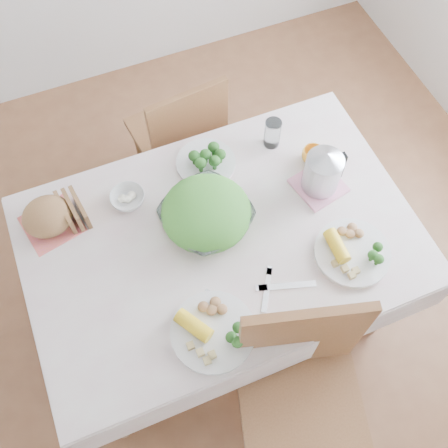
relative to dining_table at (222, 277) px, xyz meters
name	(u,v)px	position (x,y,z in m)	size (l,w,h in m)	color
floor	(222,306)	(0.00, 0.00, -0.38)	(3.60, 3.60, 0.00)	brown
dining_table	(222,277)	(0.00, 0.00, 0.00)	(1.40, 0.90, 0.75)	brown
tablecloth	(221,238)	(0.00, 0.00, 0.38)	(1.50, 1.00, 0.01)	silver
chair_near	(301,414)	(0.05, -0.67, 0.09)	(0.46, 0.46, 1.02)	brown
chair_far	(175,130)	(0.07, 0.80, 0.09)	(0.41, 0.41, 0.90)	brown
salad_bowl	(206,216)	(-0.03, 0.09, 0.43)	(0.33, 0.33, 0.08)	white
dinner_plate_left	(213,332)	(-0.17, -0.34, 0.40)	(0.30, 0.30, 0.02)	white
dinner_plate_right	(352,253)	(0.43, -0.25, 0.40)	(0.29, 0.29, 0.02)	white
broccoli_plate	(206,163)	(0.07, 0.34, 0.40)	(0.25, 0.25, 0.02)	beige
napkin	(52,224)	(-0.59, 0.30, 0.39)	(0.21, 0.21, 0.00)	#E0625B
bread_loaf	(48,217)	(-0.59, 0.30, 0.45)	(0.19, 0.18, 0.12)	brown
fruit_bowl	(128,198)	(-0.28, 0.29, 0.41)	(0.14, 0.14, 0.04)	white
yellow_mug	(312,156)	(0.49, 0.19, 0.42)	(0.09, 0.09, 0.07)	#FFA828
glass_tumbler	(272,133)	(0.37, 0.34, 0.45)	(0.07, 0.07, 0.13)	white
pink_tray	(319,185)	(0.45, 0.07, 0.40)	(0.18, 0.18, 0.01)	pink
electric_kettle	(323,169)	(0.45, 0.07, 0.51)	(0.15, 0.15, 0.20)	#B2B5BA
fork_left	(228,310)	(-0.09, -0.28, 0.39)	(0.02, 0.20, 0.00)	silver
fork_right	(267,290)	(0.07, -0.26, 0.39)	(0.02, 0.18, 0.00)	silver
knife	(287,286)	(0.15, -0.28, 0.39)	(0.02, 0.21, 0.00)	silver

